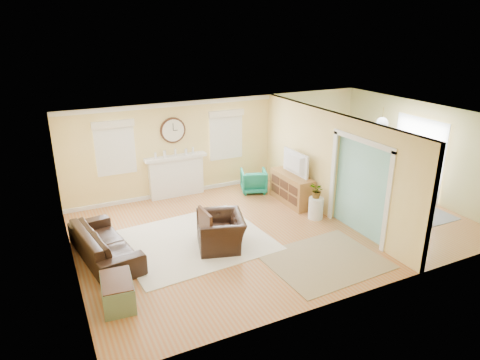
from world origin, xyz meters
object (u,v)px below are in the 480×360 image
green_chair (254,181)px  credenza (292,188)px  sofa (105,243)px  dining_table (381,195)px  eames_chair (221,231)px

green_chair → credenza: (0.54, -1.15, 0.08)m
sofa → green_chair: size_ratio=3.16×
credenza → dining_table: size_ratio=0.84×
green_chair → credenza: bearing=135.2°
sofa → credenza: size_ratio=1.54×
sofa → credenza: 5.05m
eames_chair → credenza: (2.67, 1.38, 0.04)m
sofa → dining_table: sofa is taller
eames_chair → credenza: bearing=133.4°
dining_table → eames_chair: bearing=92.3°
green_chair → eames_chair: bearing=70.0°
sofa → green_chair: 4.85m
eames_chair → green_chair: bearing=156.0°
sofa → dining_table: bearing=-102.8°
sofa → eames_chair: 2.40m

